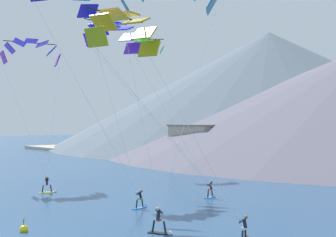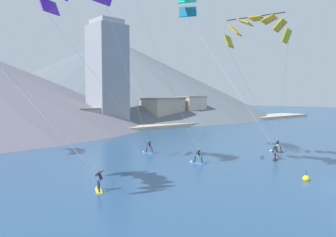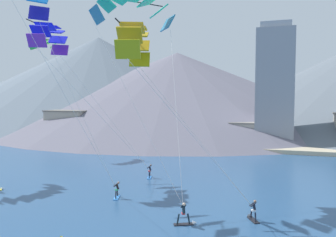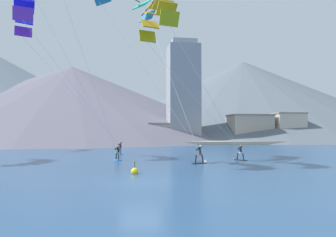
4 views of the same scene
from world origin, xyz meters
name	(u,v)px [view 1 (image 1 of 4)]	position (x,y,z in m)	size (l,w,h in m)	color
kitesurfer_near_lead	(49,188)	(-14.38, 12.78, 0.51)	(1.11, 1.74, 1.73)	yellow
kitesurfer_near_trail	(141,203)	(-1.75, 14.61, 0.44)	(0.88, 1.78, 1.64)	#337FDB
kitesurfer_mid_center	(162,225)	(6.15, 10.04, 0.57)	(1.74, 1.11, 1.81)	black
kitesurfer_far_left	(211,193)	(-1.57, 22.82, 0.47)	(0.85, 1.78, 1.68)	#337FDB
kitesurfer_far_right	(245,233)	(10.77, 12.63, 0.46)	(1.14, 1.73, 1.68)	black
parafoil_kite_near_lead	(31,50)	(-24.49, 15.55, 15.83)	(11.70, 7.17, 15.73)	purple
parafoil_kite_far_left	(115,33)	(-12.55, 19.44, 16.58)	(12.95, 7.82, 16.49)	purple
parafoil_kite_far_right	(125,28)	(2.09, 10.13, 13.71)	(10.26, 6.59, 13.51)	#A0A111
parafoil_kite_distant_high_outer	(147,44)	(-24.24, 33.36, 18.38)	(3.24, 5.12, 1.99)	green
race_marker_buoy	(24,229)	(-0.24, 3.75, 0.16)	(0.56, 0.56, 1.02)	yellow
shore_building_promenade_mid	(196,142)	(-32.21, 51.34, 3.31)	(9.70, 5.93, 6.59)	#A89E8E
mountain_peak_east_shoulder	(269,89)	(-51.96, 100.21, 16.32)	(122.08, 122.08, 32.65)	slate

